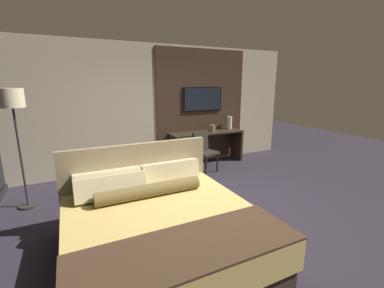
% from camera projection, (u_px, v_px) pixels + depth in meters
% --- Properties ---
extents(ground_plane, '(16.00, 16.00, 0.00)m').
position_uv_depth(ground_plane, '(209.00, 214.00, 3.92)').
color(ground_plane, '#28232D').
extents(wall_back_tv_panel, '(7.20, 0.09, 2.80)m').
position_uv_depth(wall_back_tv_panel, '(161.00, 107.00, 5.94)').
color(wall_back_tv_panel, '#BCAD8E').
rests_on(wall_back_tv_panel, ground_plane).
extents(bed, '(2.08, 2.11, 1.12)m').
position_uv_depth(bed, '(160.00, 227.00, 2.95)').
color(bed, '#33281E').
rests_on(bed, ground_plane).
extents(desk, '(1.85, 0.51, 0.79)m').
position_uv_depth(desk, '(206.00, 142.00, 6.35)').
color(desk, '#2D2319').
rests_on(desk, ground_plane).
extents(tv, '(1.04, 0.04, 0.59)m').
position_uv_depth(tv, '(203.00, 99.00, 6.29)').
color(tv, black).
extents(desk_chair, '(0.55, 0.55, 0.89)m').
position_uv_depth(desk_chair, '(204.00, 148.00, 5.74)').
color(desk_chair, '#28231E').
rests_on(desk_chair, ground_plane).
extents(floor_lamp, '(0.34, 0.34, 1.88)m').
position_uv_depth(floor_lamp, '(13.00, 108.00, 3.79)').
color(floor_lamp, '#282623').
rests_on(floor_lamp, ground_plane).
extents(vase_tall, '(0.13, 0.13, 0.32)m').
position_uv_depth(vase_tall, '(229.00, 123.00, 6.64)').
color(vase_tall, silver).
rests_on(vase_tall, desk).
extents(vase_short, '(0.14, 0.14, 0.16)m').
position_uv_depth(vase_short, '(212.00, 128.00, 6.30)').
color(vase_short, '#846647').
rests_on(vase_short, desk).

